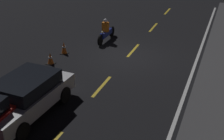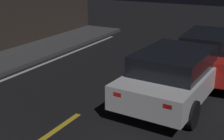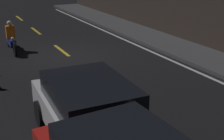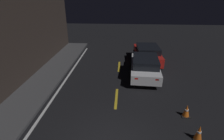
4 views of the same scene
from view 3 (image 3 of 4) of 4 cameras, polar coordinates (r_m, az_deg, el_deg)
name	(u,v)px [view 3 (image 3 of 4)]	position (r m, az deg, el deg)	size (l,w,h in m)	color
ground_plane	(69,56)	(13.32, -7.82, 2.50)	(56.00, 56.00, 0.00)	black
raised_curb	(162,41)	(15.48, 9.09, 5.17)	(28.00, 2.11, 0.15)	#424244
lane_dash_a	(19,18)	(22.75, -16.60, 9.07)	(2.00, 0.14, 0.01)	gold
lane_dash_b	(36,31)	(18.43, -13.74, 6.97)	(2.00, 0.14, 0.01)	gold
lane_dash_c	(62,50)	(14.22, -9.20, 3.56)	(2.00, 0.14, 0.01)	gold
lane_dash_d	(106,84)	(10.27, -1.10, -2.61)	(2.00, 0.14, 0.01)	gold
lane_solid_kerb	(139,46)	(14.78, 4.97, 4.37)	(25.20, 0.14, 0.01)	silver
sedan_white	(92,112)	(6.84, -3.65, -7.67)	(4.28, 2.11, 1.42)	silver
motorcycle	(11,39)	(14.50, -18.03, 5.43)	(2.36, 0.37, 1.38)	black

